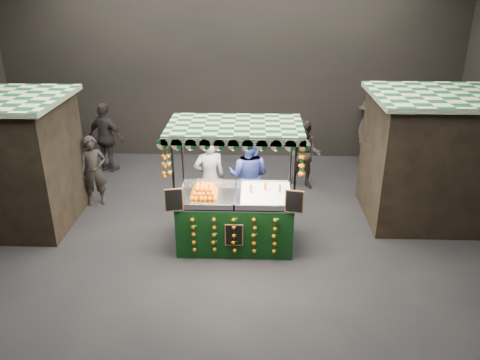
{
  "coord_description": "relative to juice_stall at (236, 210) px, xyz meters",
  "views": [
    {
      "loc": [
        0.66,
        -7.57,
        4.72
      ],
      "look_at": [
        0.4,
        0.6,
        1.15
      ],
      "focal_mm": 35.87,
      "sensor_mm": 36.0,
      "label": 1
    }
  ],
  "objects": [
    {
      "name": "neighbour_stall_right",
      "position": [
        4.07,
        1.27,
        0.58
      ],
      "size": [
        3.0,
        2.2,
        2.6
      ],
      "color": "black",
      "rests_on": "ground"
    },
    {
      "name": "juice_stall",
      "position": [
        0.0,
        0.0,
        0.0
      ],
      "size": [
        2.41,
        1.42,
        2.33
      ],
      "color": "black",
      "rests_on": "ground"
    },
    {
      "name": "ground",
      "position": [
        -0.33,
        -0.23,
        -0.72
      ],
      "size": [
        12.0,
        12.0,
        0.0
      ],
      "primitive_type": "plane",
      "color": "black",
      "rests_on": "ground"
    },
    {
      "name": "shopper_1",
      "position": [
        1.48,
        2.67,
        0.09
      ],
      "size": [
        0.95,
        0.84,
        1.63
      ],
      "rotation": [
        0.0,
        0.0,
        -0.32
      ],
      "color": "black",
      "rests_on": "ground"
    },
    {
      "name": "shopper_4",
      "position": [
        -4.74,
        3.57,
        0.2
      ],
      "size": [
        0.96,
        0.68,
        1.84
      ],
      "rotation": [
        0.0,
        0.0,
        3.25
      ],
      "color": "#292521",
      "rests_on": "ground"
    },
    {
      "name": "market_hall",
      "position": [
        -0.33,
        -0.23,
        2.66
      ],
      "size": [
        12.1,
        10.1,
        5.05
      ],
      "color": "black",
      "rests_on": "ground"
    },
    {
      "name": "shopper_3",
      "position": [
        3.31,
        4.37,
        0.13
      ],
      "size": [
        1.11,
        1.27,
        1.7
      ],
      "rotation": [
        0.0,
        0.0,
        1.02
      ],
      "color": "black",
      "rests_on": "ground"
    },
    {
      "name": "shopper_2",
      "position": [
        -3.4,
        3.54,
        0.16
      ],
      "size": [
        1.12,
        0.8,
        1.77
      ],
      "rotation": [
        0.0,
        0.0,
        2.75
      ],
      "color": "#2B2523",
      "rests_on": "ground"
    },
    {
      "name": "vendor_blue",
      "position": [
        0.21,
        1.16,
        0.18
      ],
      "size": [
        1.02,
        0.89,
        1.8
      ],
      "rotation": [
        0.0,
        0.0,
        2.88
      ],
      "color": "navy",
      "rests_on": "ground"
    },
    {
      "name": "shopper_0",
      "position": [
        -3.13,
        1.62,
        0.05
      ],
      "size": [
        0.65,
        0.52,
        1.55
      ],
      "rotation": [
        0.0,
        0.0,
        0.3
      ],
      "color": "#282421",
      "rests_on": "ground"
    },
    {
      "name": "vendor_grey",
      "position": [
        -0.58,
        1.09,
        0.15
      ],
      "size": [
        0.73,
        0.59,
        1.76
      ],
      "rotation": [
        0.0,
        0.0,
        3.43
      ],
      "color": "slate",
      "rests_on": "ground"
    }
  ]
}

